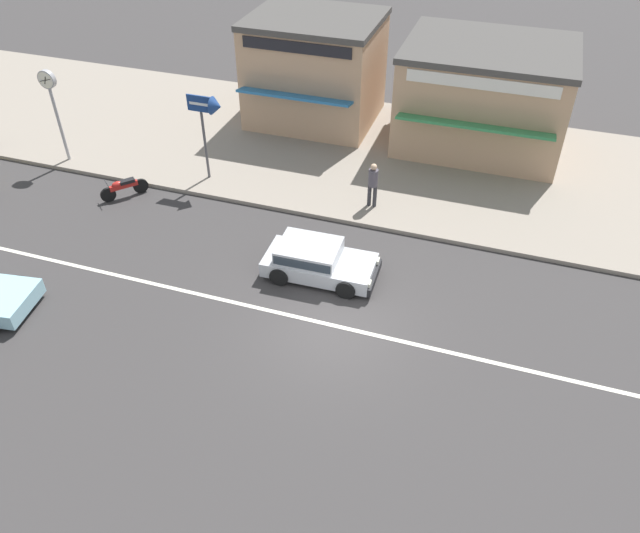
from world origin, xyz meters
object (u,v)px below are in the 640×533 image
(street_clock, at_px, (51,93))
(arrow_signboard, at_px, (212,111))
(pedestrian_near_clock, at_px, (373,182))
(shopfront_mid_block, at_px, (315,69))
(shopfront_corner_warung, at_px, (484,95))
(hatchback_silver_1, at_px, (316,259))
(motorcycle_0, at_px, (123,187))

(street_clock, xyz_separation_m, arrow_signboard, (6.48, 0.48, 0.03))
(pedestrian_near_clock, relative_size, shopfront_mid_block, 0.31)
(shopfront_corner_warung, bearing_deg, hatchback_silver_1, -109.39)
(street_clock, bearing_deg, arrow_signboard, 4.25)
(street_clock, relative_size, arrow_signboard, 1.10)
(hatchback_silver_1, xyz_separation_m, pedestrian_near_clock, (0.71, 4.16, 0.55))
(motorcycle_0, xyz_separation_m, street_clock, (-3.56, 1.57, 2.51))
(street_clock, relative_size, shopfront_corner_warung, 0.56)
(pedestrian_near_clock, distance_m, shopfront_corner_warung, 6.93)
(pedestrian_near_clock, bearing_deg, motorcycle_0, -166.65)
(motorcycle_0, xyz_separation_m, pedestrian_near_clock, (8.90, 2.11, 0.72))
(street_clock, distance_m, arrow_signboard, 6.49)
(street_clock, height_order, arrow_signboard, street_clock)
(motorcycle_0, relative_size, pedestrian_near_clock, 0.83)
(hatchback_silver_1, bearing_deg, motorcycle_0, 165.96)
(shopfront_mid_block, bearing_deg, hatchback_silver_1, -71.10)
(pedestrian_near_clock, distance_m, shopfront_mid_block, 7.65)
(hatchback_silver_1, xyz_separation_m, street_clock, (-11.76, 3.62, 2.34))
(motorcycle_0, relative_size, shopfront_mid_block, 0.26)
(motorcycle_0, xyz_separation_m, shopfront_mid_block, (4.64, 8.34, 1.96))
(hatchback_silver_1, distance_m, shopfront_corner_warung, 11.09)
(hatchback_silver_1, distance_m, arrow_signboard, 7.10)
(hatchback_silver_1, xyz_separation_m, motorcycle_0, (-8.20, 2.05, -0.17))
(arrow_signboard, bearing_deg, motorcycle_0, -144.91)
(shopfront_corner_warung, xyz_separation_m, shopfront_mid_block, (-7.20, 0.04, 0.18))
(hatchback_silver_1, relative_size, pedestrian_near_clock, 2.10)
(hatchback_silver_1, distance_m, street_clock, 12.52)
(shopfront_mid_block, bearing_deg, motorcycle_0, -119.09)
(motorcycle_0, relative_size, arrow_signboard, 0.42)
(arrow_signboard, relative_size, shopfront_corner_warung, 0.51)
(motorcycle_0, height_order, street_clock, street_clock)
(arrow_signboard, bearing_deg, street_clock, -175.75)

